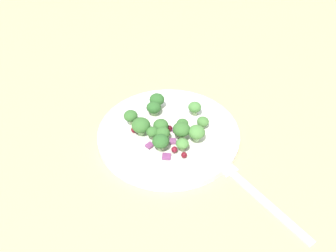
% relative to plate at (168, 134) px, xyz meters
% --- Properties ---
extents(ground_plane, '(1.80, 1.80, 0.02)m').
position_rel_plate_xyz_m(ground_plane, '(0.00, -0.03, -0.02)').
color(ground_plane, tan).
extents(plate, '(0.23, 0.23, 0.02)m').
position_rel_plate_xyz_m(plate, '(0.00, 0.00, 0.00)').
color(plate, white).
rests_on(plate, ground_plane).
extents(dressing_pool, '(0.14, 0.14, 0.00)m').
position_rel_plate_xyz_m(dressing_pool, '(0.00, 0.00, 0.00)').
color(dressing_pool, white).
rests_on(dressing_pool, plate).
extents(broccoli_floret_0, '(0.03, 0.03, 0.03)m').
position_rel_plate_xyz_m(broccoli_floret_0, '(-0.04, -0.00, 0.02)').
color(broccoli_floret_0, '#ADD18E').
rests_on(broccoli_floret_0, plate).
extents(broccoli_floret_1, '(0.03, 0.03, 0.03)m').
position_rel_plate_xyz_m(broccoli_floret_1, '(-0.00, -0.05, 0.03)').
color(broccoli_floret_1, '#9EC684').
rests_on(broccoli_floret_1, plate).
extents(broccoli_floret_2, '(0.02, 0.02, 0.02)m').
position_rel_plate_xyz_m(broccoli_floret_2, '(-0.00, 0.01, 0.02)').
color(broccoli_floret_2, '#ADD18E').
rests_on(broccoli_floret_2, plate).
extents(broccoli_floret_3, '(0.03, 0.03, 0.03)m').
position_rel_plate_xyz_m(broccoli_floret_3, '(-0.01, -0.02, 0.03)').
color(broccoli_floret_3, '#9EC684').
rests_on(broccoli_floret_3, plate).
extents(broccoli_floret_4, '(0.02, 0.02, 0.02)m').
position_rel_plate_xyz_m(broccoli_floret_4, '(0.03, -0.05, 0.02)').
color(broccoli_floret_4, '#8EB77A').
rests_on(broccoli_floret_4, plate).
extents(broccoli_floret_5, '(0.02, 0.02, 0.02)m').
position_rel_plate_xyz_m(broccoli_floret_5, '(-0.03, -0.04, 0.02)').
color(broccoli_floret_5, '#ADD18E').
rests_on(broccoli_floret_5, plate).
extents(broccoli_floret_6, '(0.02, 0.02, 0.02)m').
position_rel_plate_xyz_m(broccoli_floret_6, '(0.01, -0.02, 0.02)').
color(broccoli_floret_6, '#9EC684').
rests_on(broccoli_floret_6, plate).
extents(broccoli_floret_7, '(0.02, 0.02, 0.02)m').
position_rel_plate_xyz_m(broccoli_floret_7, '(-0.03, 0.02, 0.02)').
color(broccoli_floret_7, '#9EC684').
rests_on(broccoli_floret_7, plate).
extents(broccoli_floret_8, '(0.02, 0.02, 0.02)m').
position_rel_plate_xyz_m(broccoli_floret_8, '(-0.00, 0.06, 0.02)').
color(broccoli_floret_8, '#ADD18E').
rests_on(broccoli_floret_8, plate).
extents(broccoli_floret_9, '(0.02, 0.02, 0.02)m').
position_rel_plate_xyz_m(broccoli_floret_9, '(0.06, -0.02, 0.02)').
color(broccoli_floret_9, '#ADD18E').
rests_on(broccoli_floret_9, plate).
extents(broccoli_floret_10, '(0.03, 0.03, 0.03)m').
position_rel_plate_xyz_m(broccoli_floret_10, '(0.05, 0.04, 0.02)').
color(broccoli_floret_10, '#8EB77A').
rests_on(broccoli_floret_10, plate).
extents(broccoli_floret_11, '(0.02, 0.02, 0.02)m').
position_rel_plate_xyz_m(broccoli_floret_11, '(0.03, 0.04, 0.02)').
color(broccoli_floret_11, '#9EC684').
rests_on(broccoli_floret_11, plate).
extents(broccoli_floret_12, '(0.02, 0.02, 0.02)m').
position_rel_plate_xyz_m(broccoli_floret_12, '(-0.02, 0.00, 0.02)').
color(broccoli_floret_12, '#ADD18E').
rests_on(broccoli_floret_12, plate).
extents(broccoli_floret_13, '(0.03, 0.03, 0.03)m').
position_rel_plate_xyz_m(broccoli_floret_13, '(-0.02, 0.04, 0.02)').
color(broccoli_floret_13, '#9EC684').
rests_on(broccoli_floret_13, plate).
extents(cranberry_0, '(0.01, 0.01, 0.01)m').
position_rel_plate_xyz_m(cranberry_0, '(-0.05, -0.04, 0.01)').
color(cranberry_0, maroon).
rests_on(cranberry_0, plate).
extents(cranberry_1, '(0.01, 0.01, 0.01)m').
position_rel_plate_xyz_m(cranberry_1, '(-0.03, -0.04, 0.01)').
color(cranberry_1, '#4C0A14').
rests_on(cranberry_1, plate).
extents(cranberry_2, '(0.01, 0.01, 0.01)m').
position_rel_plate_xyz_m(cranberry_2, '(-0.02, 0.05, 0.01)').
color(cranberry_2, maroon).
rests_on(cranberry_2, plate).
extents(cranberry_3, '(0.01, 0.01, 0.01)m').
position_rel_plate_xyz_m(cranberry_3, '(0.01, -0.00, 0.01)').
color(cranberry_3, '#4C0A14').
rests_on(cranberry_3, plate).
extents(cranberry_4, '(0.01, 0.01, 0.01)m').
position_rel_plate_xyz_m(cranberry_4, '(-0.04, -0.03, 0.01)').
color(cranberry_4, maroon).
rests_on(cranberry_4, plate).
extents(onion_bit_0, '(0.02, 0.02, 0.00)m').
position_rel_plate_xyz_m(onion_bit_0, '(-0.06, -0.02, 0.01)').
color(onion_bit_0, '#843D75').
rests_on(onion_bit_0, plate).
extents(onion_bit_1, '(0.02, 0.02, 0.00)m').
position_rel_plate_xyz_m(onion_bit_1, '(0.04, 0.05, 0.01)').
color(onion_bit_1, '#843D75').
rests_on(onion_bit_1, plate).
extents(onion_bit_2, '(0.02, 0.01, 0.01)m').
position_rel_plate_xyz_m(onion_bit_2, '(0.01, -0.01, 0.01)').
color(onion_bit_2, '#A35B93').
rests_on(onion_bit_2, plate).
extents(onion_bit_3, '(0.01, 0.01, 0.00)m').
position_rel_plate_xyz_m(onion_bit_3, '(-0.01, 0.01, 0.01)').
color(onion_bit_3, '#934C84').
rests_on(onion_bit_3, plate).
extents(onion_bit_4, '(0.01, 0.01, 0.00)m').
position_rel_plate_xyz_m(onion_bit_4, '(-0.04, 0.01, 0.01)').
color(onion_bit_4, '#843D75').
rests_on(onion_bit_4, plate).
extents(onion_bit_5, '(0.01, 0.01, 0.00)m').
position_rel_plate_xyz_m(onion_bit_5, '(-0.02, -0.02, 0.01)').
color(onion_bit_5, '#934C84').
rests_on(onion_bit_5, plate).
extents(fork, '(0.12, 0.17, 0.01)m').
position_rel_plate_xyz_m(fork, '(-0.06, -0.16, -0.01)').
color(fork, silver).
rests_on(fork, ground_plane).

